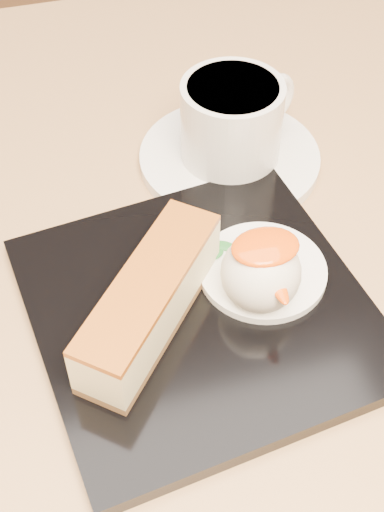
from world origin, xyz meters
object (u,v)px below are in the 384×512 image
object	(u,v)px
table	(117,389)
cheesecake	(150,301)
saucer	(229,158)
ice_cream_scoop	(261,273)
dessert_plate	(200,310)
coffee_cup	(233,119)

from	to	relation	value
table	cheesecake	distance (m)	0.20
table	saucer	xyz separation A→B (m)	(0.13, 0.09, 0.16)
cheesecake	ice_cream_scoop	xyz separation A→B (m)	(0.08, 0.00, 0.00)
cheesecake	saucer	world-z (taller)	cheesecake
table	dessert_plate	size ratio (longest dim) A/B	3.64
table	dessert_plate	distance (m)	0.18
ice_cream_scoop	cheesecake	bearing A→B (deg)	180.00
cheesecake	table	bearing A→B (deg)	63.79
ice_cream_scoop	table	bearing A→B (deg)	149.85
cheesecake	ice_cream_scoop	distance (m)	0.08
dessert_plate	saucer	size ratio (longest dim) A/B	1.47
saucer	coffee_cup	size ratio (longest dim) A/B	1.43
saucer	cheesecake	bearing A→B (deg)	-124.05
ice_cream_scoop	coffee_cup	world-z (taller)	coffee_cup
cheesecake	coffee_cup	bearing A→B (deg)	6.17
saucer	coffee_cup	bearing A→B (deg)	23.81
saucer	coffee_cup	xyz separation A→B (m)	(0.00, 0.00, 0.04)
ice_cream_scoop	coffee_cup	size ratio (longest dim) A/B	0.51
table	saucer	distance (m)	0.23
dessert_plate	cheesecake	distance (m)	0.05
dessert_plate	saucer	distance (m)	0.16
coffee_cup	ice_cream_scoop	bearing A→B (deg)	-124.81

